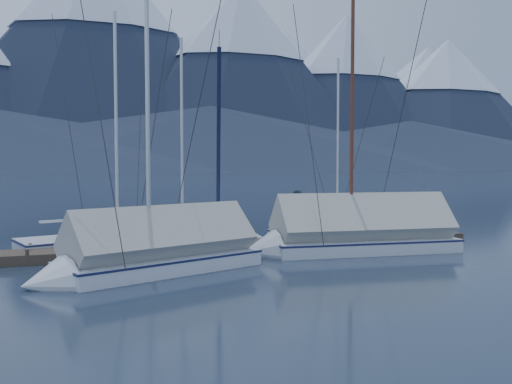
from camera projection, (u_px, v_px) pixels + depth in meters
ground at (275, 258)px, 18.72m from camera, size 1000.00×1000.00×0.00m
mountain_range at (85, 82)px, 366.84m from camera, size 877.00×584.00×150.50m
dock at (256, 247)px, 20.60m from camera, size 18.00×1.50×0.54m
mooring_posts at (243, 241)px, 20.43m from camera, size 15.12×1.52×0.35m
sailboat_open_left at (130, 240)px, 21.86m from camera, size 7.95×4.36×10.13m
sailboat_open_mid at (195, 241)px, 21.91m from camera, size 7.13×3.51×9.09m
sailboat_open_right at (344, 232)px, 24.78m from camera, size 6.90×3.60×8.78m
sailboat_covered_near at (347, 238)px, 20.07m from camera, size 8.26×3.49×10.48m
sailboat_covered_far at (145, 257)px, 16.08m from camera, size 7.49×4.59×10.10m
person at (298, 215)px, 21.00m from camera, size 0.58×0.77×1.91m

